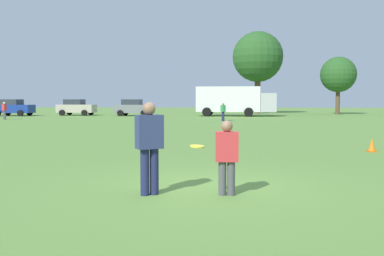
% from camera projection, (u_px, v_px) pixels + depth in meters
% --- Properties ---
extents(ground_plane, '(173.07, 173.07, 0.00)m').
position_uv_depth(ground_plane, '(204.00, 187.00, 9.08)').
color(ground_plane, '#608C3D').
extents(player_thrower, '(0.57, 0.48, 1.78)m').
position_uv_depth(player_thrower, '(149.00, 143.00, 8.28)').
color(player_thrower, '#1E234C').
rests_on(player_thrower, ground).
extents(player_defender, '(0.44, 0.25, 1.44)m').
position_uv_depth(player_defender, '(227.00, 154.00, 8.27)').
color(player_defender, '#4C4C51').
rests_on(player_defender, ground).
extents(frisbee, '(0.27, 0.27, 0.06)m').
position_uv_depth(frisbee, '(197.00, 146.00, 8.07)').
color(frisbee, yellow).
extents(traffic_cone, '(0.32, 0.32, 0.48)m').
position_uv_depth(traffic_cone, '(372.00, 145.00, 15.18)').
color(traffic_cone, '#D8590C').
rests_on(traffic_cone, ground).
extents(parked_car_mid_left, '(4.33, 2.46, 1.82)m').
position_uv_depth(parked_car_mid_left, '(13.00, 107.00, 47.78)').
color(parked_car_mid_left, navy).
rests_on(parked_car_mid_left, ground).
extents(parked_car_center, '(4.33, 2.46, 1.82)m').
position_uv_depth(parked_car_center, '(76.00, 107.00, 49.07)').
color(parked_car_center, '#B7AD99').
rests_on(parked_car_center, ground).
extents(parked_car_mid_right, '(4.33, 2.46, 1.82)m').
position_uv_depth(parked_car_mid_right, '(134.00, 107.00, 47.69)').
color(parked_car_mid_right, slate).
rests_on(parked_car_mid_right, ground).
extents(box_truck, '(8.66, 3.42, 3.18)m').
position_uv_depth(box_truck, '(234.00, 100.00, 46.84)').
color(box_truck, white).
rests_on(box_truck, ground).
extents(bystander_sideline_watcher, '(0.50, 0.46, 1.59)m').
position_uv_depth(bystander_sideline_watcher, '(4.00, 110.00, 39.05)').
color(bystander_sideline_watcher, '#4C4C51').
rests_on(bystander_sideline_watcher, ground).
extents(bystander_far_jogger, '(0.44, 0.49, 1.55)m').
position_uv_depth(bystander_far_jogger, '(223.00, 111.00, 36.36)').
color(bystander_far_jogger, '#1E234C').
rests_on(bystander_far_jogger, ground).
extents(tree_west_maple, '(6.48, 6.48, 10.53)m').
position_uv_depth(tree_west_maple, '(258.00, 57.00, 55.73)').
color(tree_west_maple, brown).
rests_on(tree_west_maple, ground).
extents(tree_center_elm, '(4.28, 4.28, 6.96)m').
position_uv_depth(tree_center_elm, '(338.00, 75.00, 52.29)').
color(tree_center_elm, brown).
rests_on(tree_center_elm, ground).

